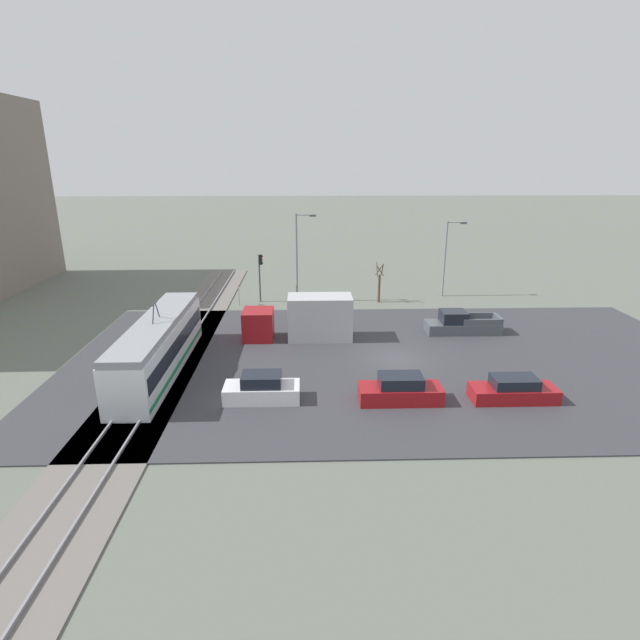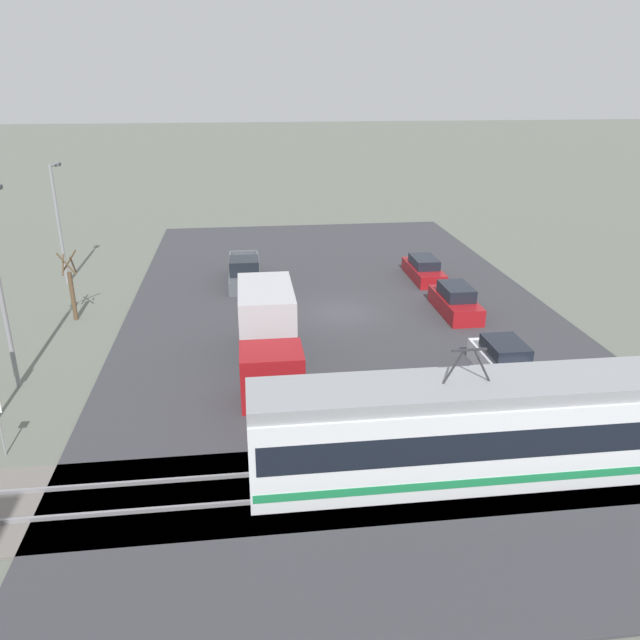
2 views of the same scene
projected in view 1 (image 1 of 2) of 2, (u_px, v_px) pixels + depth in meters
name	position (u px, v px, depth m)	size (l,w,h in m)	color
ground_plane	(395.00, 360.00, 34.20)	(320.00, 320.00, 0.00)	#60665B
road_surface	(395.00, 360.00, 34.19)	(23.84, 44.46, 0.08)	#38383D
rail_bed	(167.00, 362.00, 33.75)	(58.17, 4.40, 0.22)	slate
light_rail_tram	(159.00, 346.00, 31.88)	(13.69, 2.59, 4.54)	white
box_truck	(305.00, 319.00, 37.73)	(2.53, 8.21, 3.31)	maroon
pickup_truck	(461.00, 324.00, 39.24)	(1.96, 5.73, 1.77)	#4C5156
sedan_car_0	(400.00, 391.00, 28.04)	(1.76, 4.64, 1.61)	maroon
sedan_car_1	(262.00, 389.00, 28.22)	(1.80, 4.27, 1.59)	silver
sedan_car_2	(513.00, 390.00, 28.22)	(1.72, 4.79, 1.42)	maroon
traffic_light_pole	(260.00, 271.00, 47.34)	(0.28, 0.47, 4.58)	#47474C
street_tree	(379.00, 284.00, 47.57)	(0.92, 0.77, 3.85)	brown
street_lamp_near_crossing	(299.00, 252.00, 46.96)	(0.36, 1.95, 8.37)	gray
street_lamp_mid_block	(447.00, 253.00, 48.93)	(0.36, 1.95, 7.46)	gray
no_parking_sign	(239.00, 292.00, 46.68)	(0.32, 0.08, 2.10)	gray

